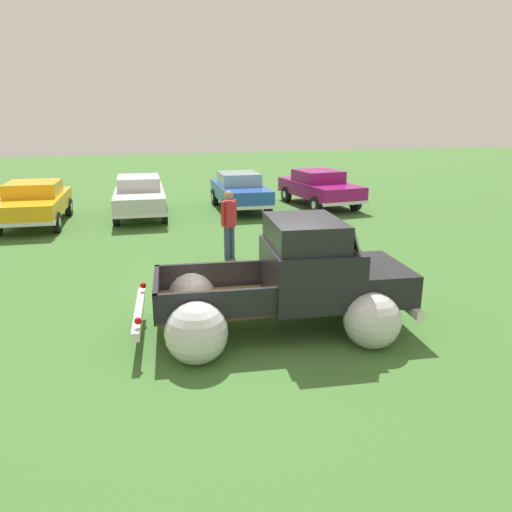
# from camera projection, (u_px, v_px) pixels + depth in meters

# --- Properties ---
(ground_plane) EXTENTS (80.00, 80.00, 0.00)m
(ground_plane) POSITION_uv_depth(u_px,v_px,m) (272.00, 328.00, 8.48)
(ground_plane) COLOR #3D6B2D
(vintage_pickup_truck) EXTENTS (4.80, 3.16, 1.96)m
(vintage_pickup_truck) POSITION_uv_depth(u_px,v_px,m) (294.00, 286.00, 8.33)
(vintage_pickup_truck) COLOR black
(vintage_pickup_truck) RESTS_ON ground
(show_car_0) EXTENTS (2.17, 4.35, 1.43)m
(show_car_0) POSITION_uv_depth(u_px,v_px,m) (34.00, 202.00, 16.24)
(show_car_0) COLOR black
(show_car_0) RESTS_ON ground
(show_car_1) EXTENTS (2.04, 4.76, 1.43)m
(show_car_1) POSITION_uv_depth(u_px,v_px,m) (139.00, 195.00, 17.68)
(show_car_1) COLOR black
(show_car_1) RESTS_ON ground
(show_car_2) EXTENTS (1.98, 4.24, 1.43)m
(show_car_2) POSITION_uv_depth(u_px,v_px,m) (240.00, 190.00, 18.81)
(show_car_2) COLOR black
(show_car_2) RESTS_ON ground
(show_car_3) EXTENTS (2.25, 4.35, 1.43)m
(show_car_3) POSITION_uv_depth(u_px,v_px,m) (319.00, 187.00, 19.60)
(show_car_3) COLOR black
(show_car_3) RESTS_ON ground
(spectator_1) EXTENTS (0.50, 0.47, 1.76)m
(spectator_1) POSITION_uv_depth(u_px,v_px,m) (229.00, 220.00, 12.30)
(spectator_1) COLOR navy
(spectator_1) RESTS_ON ground
(lane_cone_0) EXTENTS (0.36, 0.36, 0.63)m
(lane_cone_0) POSITION_uv_depth(u_px,v_px,m) (339.00, 265.00, 10.99)
(lane_cone_0) COLOR black
(lane_cone_0) RESTS_ON ground
(lane_cone_1) EXTENTS (0.36, 0.36, 0.63)m
(lane_cone_1) POSITION_uv_depth(u_px,v_px,m) (274.00, 267.00, 10.85)
(lane_cone_1) COLOR black
(lane_cone_1) RESTS_ON ground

